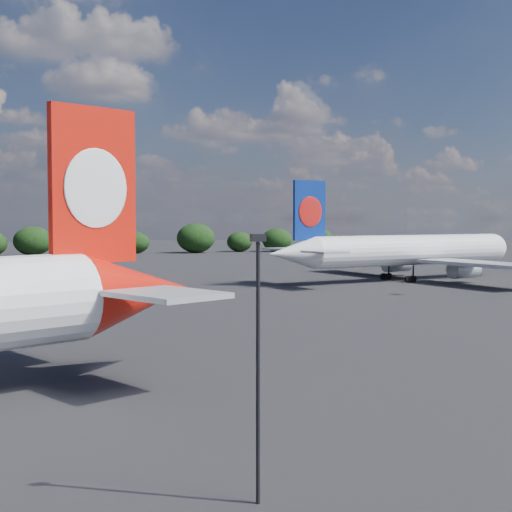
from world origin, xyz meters
name	(u,v)px	position (x,y,z in m)	size (l,w,h in m)	color
ground	(2,302)	(0.00, 60.00, 0.00)	(500.00, 500.00, 0.00)	black
china_southern_airliner	(402,251)	(65.70, 68.14, 5.12)	(51.55, 49.15, 16.82)	white
apron_lamp_post	(258,353)	(6.40, -12.25, 5.73)	(0.55, 0.30, 10.18)	black
billboard_yellow	(29,242)	(12.00, 182.00, 3.87)	(5.00, 0.30, 5.50)	gold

